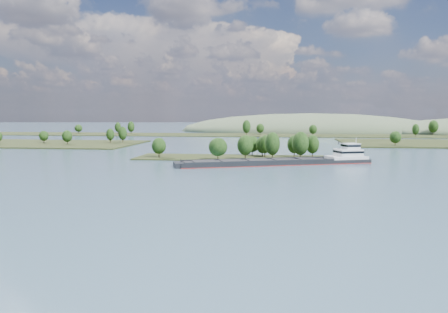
# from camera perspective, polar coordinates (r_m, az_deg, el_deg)

# --- Properties ---
(ground) EXTENTS (1800.00, 1800.00, 0.00)m
(ground) POSITION_cam_1_polar(r_m,az_deg,el_deg) (163.16, -0.78, -2.45)
(ground) COLOR #3C5869
(ground) RESTS_ON ground
(tree_island) EXTENTS (100.00, 32.64, 14.84)m
(tree_island) POSITION_cam_1_polar(r_m,az_deg,el_deg) (219.43, 3.17, 0.81)
(tree_island) COLOR black
(tree_island) RESTS_ON ground
(back_shoreline) EXTENTS (900.00, 60.00, 16.47)m
(back_shoreline) POSITION_cam_1_polar(r_m,az_deg,el_deg) (440.54, 5.34, 2.85)
(back_shoreline) COLOR black
(back_shoreline) RESTS_ON ground
(hill_west) EXTENTS (320.00, 160.00, 44.00)m
(hill_west) POSITION_cam_1_polar(r_m,az_deg,el_deg) (541.69, 11.21, 3.24)
(hill_west) COLOR #44543A
(hill_west) RESTS_ON ground
(cargo_barge) EXTENTS (88.44, 41.40, 12.22)m
(cargo_barge) POSITION_cam_1_polar(r_m,az_deg,el_deg) (199.50, 8.42, -0.55)
(cargo_barge) COLOR black
(cargo_barge) RESTS_ON ground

